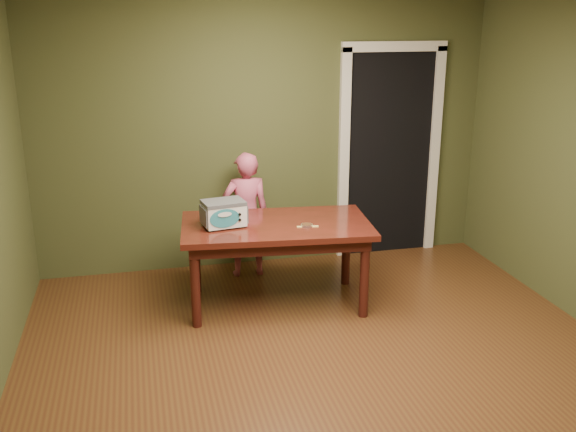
{
  "coord_description": "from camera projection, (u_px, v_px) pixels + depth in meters",
  "views": [
    {
      "loc": [
        -1.25,
        -3.63,
        2.45
      ],
      "look_at": [
        -0.14,
        1.0,
        0.95
      ],
      "focal_mm": 40.0,
      "sensor_mm": 36.0,
      "label": 1
    }
  ],
  "objects": [
    {
      "name": "baking_pan",
      "position": [
        307.0,
        225.0,
        5.38
      ],
      "size": [
        0.1,
        0.1,
        0.02
      ],
      "color": "silver",
      "rests_on": "dining_table"
    },
    {
      "name": "toy_oven",
      "position": [
        224.0,
        213.0,
        5.35
      ],
      "size": [
        0.39,
        0.3,
        0.22
      ],
      "rotation": [
        0.0,
        0.0,
        0.16
      ],
      "color": "#4C4F54",
      "rests_on": "dining_table"
    },
    {
      "name": "floor",
      "position": [
        342.0,
        390.0,
        4.38
      ],
      "size": [
        5.0,
        5.0,
        0.0
      ],
      "primitive_type": "plane",
      "color": "#503217",
      "rests_on": "ground"
    },
    {
      "name": "child",
      "position": [
        246.0,
        215.0,
        6.16
      ],
      "size": [
        0.45,
        0.3,
        1.22
      ],
      "primitive_type": "imported",
      "rotation": [
        0.0,
        0.0,
        3.12
      ],
      "color": "#C45071",
      "rests_on": "floor"
    },
    {
      "name": "room_shell",
      "position": [
        349.0,
        143.0,
        3.87
      ],
      "size": [
        4.52,
        5.02,
        2.61
      ],
      "color": "#3F4424",
      "rests_on": "ground"
    },
    {
      "name": "spatula",
      "position": [
        308.0,
        227.0,
        5.37
      ],
      "size": [
        0.18,
        0.05,
        0.01
      ],
      "primitive_type": "cube",
      "rotation": [
        0.0,
        0.0,
        -0.16
      ],
      "color": "#FEDE6E",
      "rests_on": "dining_table"
    },
    {
      "name": "dining_table",
      "position": [
        276.0,
        234.0,
        5.5
      ],
      "size": [
        1.68,
        1.06,
        0.75
      ],
      "rotation": [
        0.0,
        0.0,
        -0.1
      ],
      "color": "#3A140D",
      "rests_on": "floor"
    },
    {
      "name": "doorway",
      "position": [
        379.0,
        149.0,
        6.93
      ],
      "size": [
        1.1,
        0.66,
        2.25
      ],
      "color": "black",
      "rests_on": "ground"
    }
  ]
}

